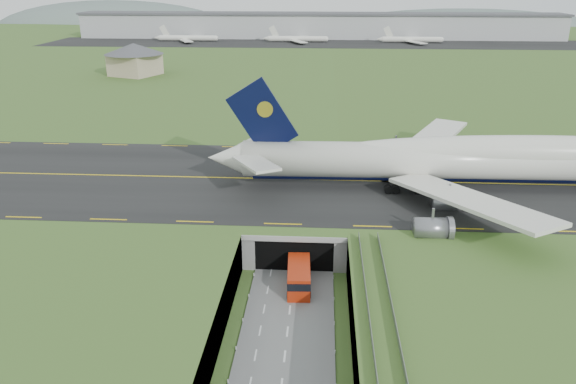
{
  "coord_description": "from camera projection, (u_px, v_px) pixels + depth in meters",
  "views": [
    {
      "loc": [
        3.9,
        -68.14,
        42.4
      ],
      "look_at": [
        -1.7,
        20.0,
        8.5
      ],
      "focal_mm": 35.0,
      "sensor_mm": 36.0,
      "label": 1
    }
  ],
  "objects": [
    {
      "name": "taxiway",
      "position": [
        301.0,
        180.0,
        107.47
      ],
      "size": [
        800.0,
        44.0,
        0.18
      ],
      "primitive_type": "cube",
      "color": "black",
      "rests_on": "airfield_deck"
    },
    {
      "name": "shuttle_tram",
      "position": [
        299.0,
        277.0,
        81.07
      ],
      "size": [
        3.67,
        8.82,
        3.51
      ],
      "rotation": [
        0.0,
        0.0,
        0.04
      ],
      "color": "#A9250B",
      "rests_on": "ground"
    },
    {
      "name": "trench_road",
      "position": [
        288.0,
        330.0,
        71.89
      ],
      "size": [
        12.0,
        75.0,
        0.2
      ],
      "primitive_type": "cube",
      "color": "slate",
      "rests_on": "ground"
    },
    {
      "name": "cargo_terminal",
      "position": [
        319.0,
        25.0,
        352.88
      ],
      "size": [
        320.0,
        67.0,
        15.6
      ],
      "color": "#B2B2B2",
      "rests_on": "ground"
    },
    {
      "name": "guideway",
      "position": [
        386.0,
        357.0,
        58.55
      ],
      "size": [
        3.0,
        53.0,
        7.05
      ],
      "color": "#A8A8A3",
      "rests_on": "ground"
    },
    {
      "name": "tunnel_portal",
      "position": [
        297.0,
        228.0,
        93.29
      ],
      "size": [
        17.0,
        22.3,
        6.0
      ],
      "color": "gray",
      "rests_on": "ground"
    },
    {
      "name": "airfield_deck",
      "position": [
        291.0,
        281.0,
        77.84
      ],
      "size": [
        800.0,
        800.0,
        6.0
      ],
      "primitive_type": "cube",
      "color": "gray",
      "rests_on": "ground"
    },
    {
      "name": "ground",
      "position": [
        291.0,
        299.0,
        78.91
      ],
      "size": [
        900.0,
        900.0,
        0.0
      ],
      "primitive_type": "plane",
      "color": "#456127",
      "rests_on": "ground"
    },
    {
      "name": "service_building",
      "position": [
        134.0,
        56.0,
        219.47
      ],
      "size": [
        29.73,
        29.73,
        12.41
      ],
      "rotation": [
        0.0,
        0.0,
        -0.39
      ],
      "color": "tan",
      "rests_on": "ground"
    },
    {
      "name": "jumbo_jet",
      "position": [
        474.0,
        160.0,
        101.18
      ],
      "size": [
        98.82,
        62.85,
        20.79
      ],
      "rotation": [
        0.0,
        0.0,
        0.02
      ],
      "color": "silver",
      "rests_on": "ground"
    },
    {
      "name": "distant_hills",
      "position": [
        396.0,
        35.0,
        477.16
      ],
      "size": [
        700.0,
        91.0,
        60.0
      ],
      "color": "#566762",
      "rests_on": "ground"
    }
  ]
}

